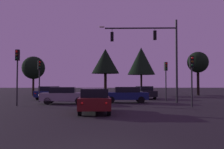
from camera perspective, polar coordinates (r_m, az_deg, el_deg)
The scene contains 15 objects.
ground_plane at distance 31.09m, azimuth -1.52°, elevation -5.46°, with size 168.00×168.00×0.00m, color black.
traffic_signal_mast_arm at distance 24.75m, azimuth 9.71°, elevation 6.31°, with size 7.57×0.61×7.99m.
traffic_light_corner_left at distance 26.87m, azimuth 12.12°, elevation 0.27°, with size 0.36×0.39×4.10m.
traffic_light_corner_right at distance 26.28m, azimuth -16.11°, elevation 0.46°, with size 0.37×0.39×4.17m.
traffic_light_median at distance 22.09m, azimuth -20.68°, elevation 1.78°, with size 0.35×0.38×4.63m.
traffic_light_far_side at distance 20.69m, azimuth 17.62°, elevation 0.84°, with size 0.32×0.36×4.00m.
car_nearside_lane at distance 15.97m, azimuth -3.98°, elevation -5.78°, with size 2.04×4.65×1.52m.
car_crossing_left at distance 24.20m, azimuth 3.16°, elevation -4.53°, with size 4.35×1.79×1.52m.
car_crossing_right at distance 23.21m, azimuth -10.85°, elevation -4.60°, with size 4.26×1.92×1.52m.
car_far_lane at distance 30.78m, azimuth 7.36°, elevation -3.99°, with size 2.35×4.75×1.52m.
car_parked_lot at distance 30.44m, azimuth -13.97°, elevation -3.97°, with size 2.72×4.70×1.52m.
tree_behind_sign at distance 43.87m, azimuth 6.63°, elevation 3.04°, with size 4.74×4.74×8.11m.
tree_left_far at distance 40.59m, azimuth -17.37°, elevation 1.44°, with size 3.50×3.50×6.03m.
tree_center_horizon at distance 41.78m, azimuth 18.88°, elevation 2.57°, with size 3.29×3.29×6.85m.
tree_right_cluster at distance 40.74m, azimuth -1.50°, elevation 3.01°, with size 4.47×4.47×7.48m.
Camera 1 is at (0.15, -6.54, 1.82)m, focal length 40.36 mm.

